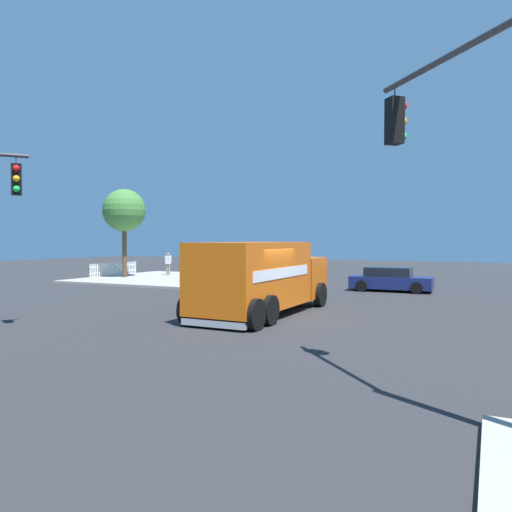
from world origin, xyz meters
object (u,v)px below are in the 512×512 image
delivery_truck (261,277)px  pedestrian_near_corner (168,262)px  shade_tree_near (124,211)px  pickup_silver (255,277)px  traffic_light_primary (478,157)px  sedan_navy (390,280)px

delivery_truck → pedestrian_near_corner: (-13.67, -14.15, -0.32)m
delivery_truck → shade_tree_near: 19.43m
pickup_silver → pedestrian_near_corner: size_ratio=3.10×
traffic_light_primary → sedan_navy: size_ratio=1.40×
delivery_truck → pickup_silver: 9.14m
sedan_navy → pickup_silver: bearing=-70.1°
pedestrian_near_corner → shade_tree_near: (2.91, -1.66, 3.74)m
sedan_navy → shade_tree_near: bearing=-90.4°
pedestrian_near_corner → shade_tree_near: bearing=-29.7°
pickup_silver → pedestrian_near_corner: bearing=-119.1°
traffic_light_primary → pickup_silver: 20.11m
sedan_navy → shade_tree_near: 19.08m
shade_tree_near → pickup_silver: bearing=77.1°
traffic_light_primary → pedestrian_near_corner: (-21.57, -21.68, -3.03)m
traffic_light_primary → sedan_navy: 19.44m
delivery_truck → shade_tree_near: (-10.76, -15.81, 3.42)m
pickup_silver → traffic_light_primary: bearing=36.1°
sedan_navy → pedestrian_near_corner: size_ratio=2.57×
delivery_truck → sedan_navy: (-10.62, 2.80, -0.80)m
delivery_truck → sedan_navy: delivery_truck is taller
pickup_silver → sedan_navy: 7.41m
traffic_light_primary → pedestrian_near_corner: bearing=-134.9°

